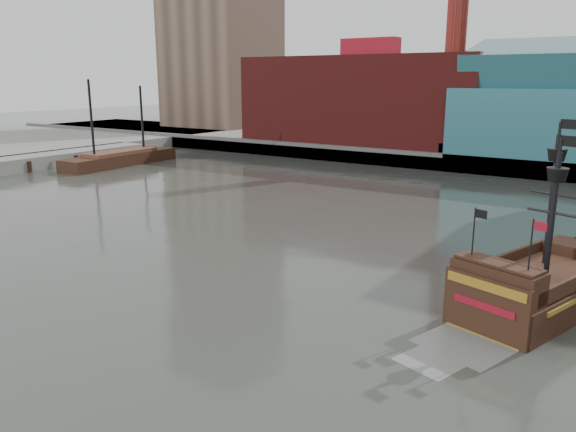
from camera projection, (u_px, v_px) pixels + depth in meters
The scene contains 7 objects.
ground at pixel (148, 336), 29.88m from camera, with size 400.00×400.00×0.00m, color #2B2E29.
promenade_far at pixel (522, 147), 104.08m from camera, with size 220.00×60.00×2.00m, color slate.
seawall at pixel (477, 165), 80.13m from camera, with size 220.00×1.00×2.60m, color #4C4C49.
pier at pixel (30, 162), 85.05m from camera, with size 6.00×40.00×2.00m, color slate.
skyline at pixel (561, 6), 89.64m from camera, with size 149.00×45.00×62.00m.
pirate_ship at pixel (541, 291), 33.28m from camera, with size 9.24×16.54×11.87m.
docked_vessel at pixel (121, 160), 88.46m from camera, with size 5.60×20.58×13.85m.
Camera 1 is at (21.41, -18.78, 13.35)m, focal length 35.00 mm.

